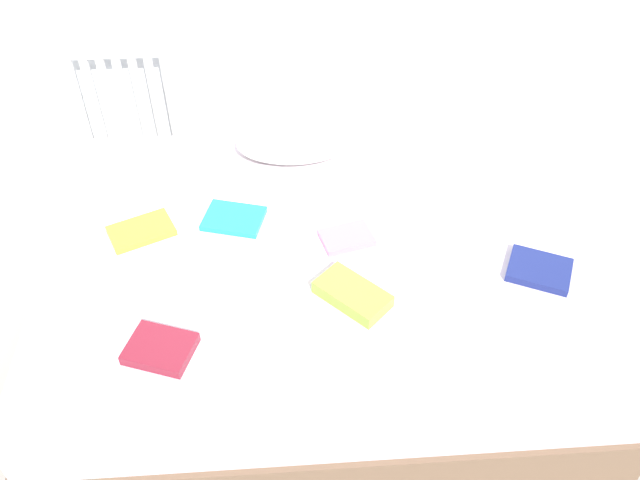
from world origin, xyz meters
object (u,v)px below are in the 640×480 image
(textbook_teal, at_px, (234,219))
(radiator, at_px, (125,102))
(textbook_maroon, at_px, (160,349))
(pillow, at_px, (295,142))
(textbook_lime, at_px, (353,294))
(textbook_navy, at_px, (539,270))
(textbook_pink, at_px, (347,238))
(textbook_yellow, at_px, (141,231))
(bed, at_px, (321,292))

(textbook_teal, bearing_deg, radiator, 134.52)
(radiator, relative_size, textbook_maroon, 2.85)
(pillow, distance_m, textbook_lime, 0.84)
(textbook_navy, bearing_deg, pillow, 162.53)
(textbook_pink, distance_m, textbook_yellow, 0.75)
(radiator, xyz_separation_m, textbook_lime, (0.97, -1.46, 0.14))
(pillow, height_order, textbook_yellow, pillow)
(radiator, xyz_separation_m, textbook_yellow, (0.23, -1.09, 0.12))
(textbook_pink, xyz_separation_m, textbook_teal, (-0.41, 0.14, -0.00))
(textbook_maroon, relative_size, textbook_navy, 0.95)
(textbook_yellow, xyz_separation_m, textbook_lime, (0.74, -0.38, 0.01))
(pillow, relative_size, textbook_pink, 2.62)
(radiator, height_order, textbook_lime, radiator)
(radiator, xyz_separation_m, textbook_navy, (1.63, -1.39, 0.12))
(radiator, bearing_deg, textbook_teal, -61.35)
(textbook_lime, bearing_deg, textbook_yellow, -161.52)
(pillow, distance_m, textbook_teal, 0.48)
(textbook_yellow, xyz_separation_m, textbook_teal, (0.34, 0.05, -0.00))
(pillow, bearing_deg, textbook_yellow, -142.29)
(radiator, height_order, textbook_navy, radiator)
(textbook_teal, relative_size, textbook_lime, 0.88)
(bed, distance_m, textbook_navy, 0.81)
(textbook_lime, bearing_deg, bed, 153.43)
(bed, xyz_separation_m, radiator, (-0.89, 1.20, 0.14))
(textbook_pink, bearing_deg, radiator, 114.94)
(textbook_maroon, relative_size, textbook_teal, 0.92)
(textbook_maroon, xyz_separation_m, textbook_lime, (0.61, 0.18, 0.01))
(textbook_yellow, height_order, textbook_navy, textbook_navy)
(textbook_pink, relative_size, textbook_navy, 0.88)
(radiator, relative_size, textbook_teal, 2.63)
(bed, xyz_separation_m, textbook_navy, (0.74, -0.19, 0.27))
(bed, distance_m, radiator, 1.50)
(textbook_maroon, xyz_separation_m, textbook_navy, (1.27, 0.25, -0.00))
(textbook_pink, height_order, textbook_yellow, same)
(bed, distance_m, textbook_teal, 0.44)
(radiator, relative_size, textbook_lime, 2.32)
(pillow, distance_m, textbook_yellow, 0.74)
(textbook_maroon, bearing_deg, pillow, 85.24)
(textbook_pink, bearing_deg, bed, 177.93)
(pillow, bearing_deg, textbook_navy, -42.77)
(textbook_navy, height_order, textbook_lime, textbook_lime)
(radiator, xyz_separation_m, pillow, (0.82, -0.64, 0.17))
(bed, bearing_deg, pillow, 97.07)
(textbook_pink, height_order, textbook_teal, textbook_pink)
(bed, xyz_separation_m, pillow, (-0.07, 0.56, 0.31))
(textbook_teal, bearing_deg, bed, -10.60)
(textbook_yellow, bearing_deg, bed, -33.85)
(textbook_pink, relative_size, textbook_teal, 0.85)
(pillow, height_order, textbook_navy, pillow)
(bed, height_order, textbook_navy, textbook_navy)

